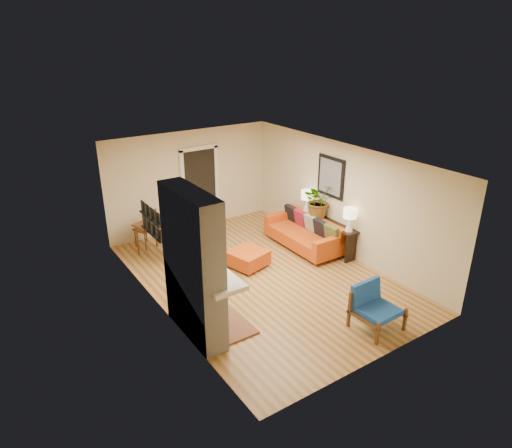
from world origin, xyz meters
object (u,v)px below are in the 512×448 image
object	(u,v)px
blue_chair	(373,304)
sofa	(306,233)
lamp_far	(307,198)
lamp_near	(350,217)
houseplant	(319,200)
ottoman	(248,258)
console_table	(326,226)
dining_table	(162,230)

from	to	relation	value
blue_chair	sofa	bearing A→B (deg)	71.08
lamp_far	lamp_near	bearing A→B (deg)	-90.00
sofa	houseplant	distance (m)	0.86
ottoman	console_table	distance (m)	2.11
ottoman	houseplant	distance (m)	2.25
ottoman	console_table	world-z (taller)	console_table
ottoman	lamp_near	bearing A→B (deg)	-25.60
blue_chair	console_table	size ratio (longest dim) A/B	0.43
dining_table	lamp_near	bearing A→B (deg)	-37.58
console_table	ottoman	bearing A→B (deg)	173.16
lamp_near	lamp_far	xyz separation A→B (m)	(0.00, 1.48, 0.00)
blue_chair	console_table	bearing A→B (deg)	63.31
houseplant	lamp_near	bearing A→B (deg)	-89.44
ottoman	lamp_far	size ratio (longest dim) A/B	1.67
dining_table	console_table	distance (m)	3.86
ottoman	houseplant	xyz separation A→B (m)	(2.05, 0.04, 0.94)
console_table	lamp_near	size ratio (longest dim) A/B	3.43
lamp_near	dining_table	bearing A→B (deg)	142.42
houseplant	lamp_far	bearing A→B (deg)	88.71
dining_table	console_table	xyz separation A→B (m)	(3.38, -1.86, -0.05)
dining_table	houseplant	bearing A→B (deg)	-24.98
ottoman	blue_chair	world-z (taller)	blue_chair
blue_chair	console_table	world-z (taller)	blue_chair
blue_chair	houseplant	size ratio (longest dim) A/B	0.93
lamp_near	houseplant	world-z (taller)	houseplant
dining_table	lamp_far	world-z (taller)	lamp_far
console_table	lamp_far	distance (m)	0.88
houseplant	ottoman	bearing A→B (deg)	-178.76
sofa	ottoman	bearing A→B (deg)	-177.10
lamp_near	lamp_far	bearing A→B (deg)	90.00
dining_table	houseplant	world-z (taller)	houseplant
ottoman	lamp_near	size ratio (longest dim) A/B	1.67
sofa	lamp_far	size ratio (longest dim) A/B	3.82
dining_table	houseplant	xyz separation A→B (m)	(3.37, -1.57, 0.52)
blue_chair	dining_table	size ratio (longest dim) A/B	0.44
ottoman	lamp_near	world-z (taller)	lamp_near
sofa	blue_chair	world-z (taller)	sofa
lamp_near	lamp_far	world-z (taller)	same
console_table	lamp_near	world-z (taller)	lamp_near
ottoman	dining_table	distance (m)	2.12
lamp_far	dining_table	bearing A→B (deg)	161.60
console_table	lamp_near	distance (m)	0.88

